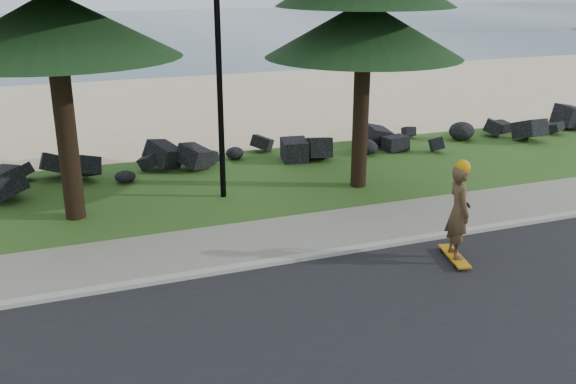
# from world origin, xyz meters

# --- Properties ---
(ground) EXTENTS (160.00, 160.00, 0.00)m
(ground) POSITION_xyz_m (0.00, 0.00, 0.00)
(ground) COLOR #2C5019
(ground) RESTS_ON ground
(road) EXTENTS (160.00, 7.00, 0.02)m
(road) POSITION_xyz_m (0.00, -4.50, 0.01)
(road) COLOR black
(road) RESTS_ON ground
(kerb) EXTENTS (160.00, 0.20, 0.10)m
(kerb) POSITION_xyz_m (0.00, -0.90, 0.05)
(kerb) COLOR #AAA899
(kerb) RESTS_ON ground
(sidewalk) EXTENTS (160.00, 2.00, 0.08)m
(sidewalk) POSITION_xyz_m (0.00, 0.20, 0.04)
(sidewalk) COLOR gray
(sidewalk) RESTS_ON ground
(beach_sand) EXTENTS (160.00, 15.00, 0.01)m
(beach_sand) POSITION_xyz_m (0.00, 14.50, 0.01)
(beach_sand) COLOR #D7B48F
(beach_sand) RESTS_ON ground
(ocean) EXTENTS (160.00, 58.00, 0.01)m
(ocean) POSITION_xyz_m (0.00, 51.00, 0.00)
(ocean) COLOR #3A5D6F
(ocean) RESTS_ON ground
(seawall_boulders) EXTENTS (60.00, 2.40, 1.10)m
(seawall_boulders) POSITION_xyz_m (0.00, 5.60, 0.00)
(seawall_boulders) COLOR black
(seawall_boulders) RESTS_ON ground
(lamp_post) EXTENTS (0.25, 0.14, 8.14)m
(lamp_post) POSITION_xyz_m (0.00, 3.20, 4.13)
(lamp_post) COLOR black
(lamp_post) RESTS_ON ground
(skateboarder) EXTENTS (0.57, 1.11, 2.01)m
(skateboarder) POSITION_xyz_m (3.21, -1.95, 1.01)
(skateboarder) COLOR #C0770B
(skateboarder) RESTS_ON ground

